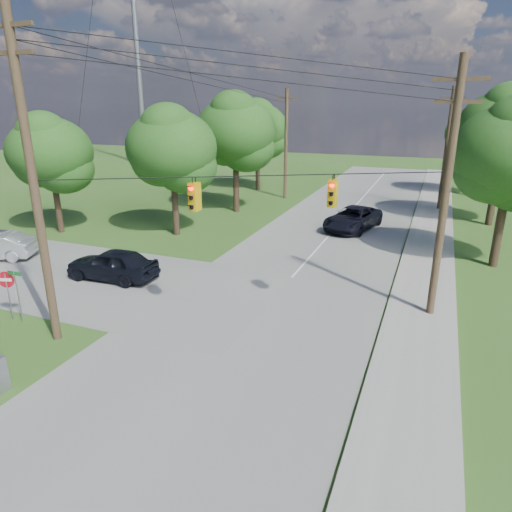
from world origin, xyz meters
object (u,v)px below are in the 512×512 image
at_px(car_cross_dark, 112,264).
at_px(do_not_enter_sign, 7,284).
at_px(pole_ne, 446,190).
at_px(pole_sw, 33,180).
at_px(pole_north_e, 446,149).
at_px(car_main_north, 353,218).
at_px(pole_north_w, 286,143).

height_order(car_cross_dark, do_not_enter_sign, do_not_enter_sign).
bearing_deg(pole_ne, pole_sw, -150.62).
xyz_separation_m(pole_north_e, car_main_north, (-5.71, -9.20, -4.30)).
bearing_deg(pole_sw, car_cross_dark, 108.35).
height_order(pole_sw, pole_ne, pole_sw).
relative_size(pole_ne, car_main_north, 1.82).
height_order(pole_ne, car_main_north, pole_ne).
bearing_deg(do_not_enter_sign, car_main_north, 42.29).
xyz_separation_m(car_cross_dark, do_not_enter_sign, (-1.07, -5.35, 0.74)).
bearing_deg(car_cross_dark, pole_north_e, 143.95).
bearing_deg(car_main_north, car_cross_dark, -111.04).
height_order(pole_north_e, do_not_enter_sign, pole_north_e).
bearing_deg(do_not_enter_sign, car_cross_dark, 59.67).
distance_m(car_main_north, do_not_enter_sign, 22.58).
xyz_separation_m(pole_north_e, pole_north_w, (-13.90, 0.00, 0.00)).
distance_m(pole_sw, car_main_north, 22.49).
bearing_deg(pole_sw, do_not_enter_sign, 168.87).
bearing_deg(pole_north_e, do_not_enter_sign, -119.69).
xyz_separation_m(pole_sw, pole_north_e, (13.50, 29.60, -1.10)).
distance_m(pole_sw, pole_north_w, 29.62).
relative_size(pole_sw, do_not_enter_sign, 5.54).
height_order(pole_sw, pole_north_e, pole_sw).
bearing_deg(car_cross_dark, pole_north_w, 173.33).
distance_m(pole_ne, pole_north_w, 26.03).
bearing_deg(pole_north_w, pole_ne, -57.71).
relative_size(car_cross_dark, do_not_enter_sign, 2.22).
relative_size(car_cross_dark, car_main_north, 0.83).
bearing_deg(pole_north_e, pole_sw, -114.52).
bearing_deg(car_main_north, pole_north_e, 71.12).
bearing_deg(pole_north_e, car_main_north, -121.85).
relative_size(pole_north_e, car_main_north, 1.73).
xyz_separation_m(pole_north_w, car_main_north, (8.19, -9.20, -4.30)).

